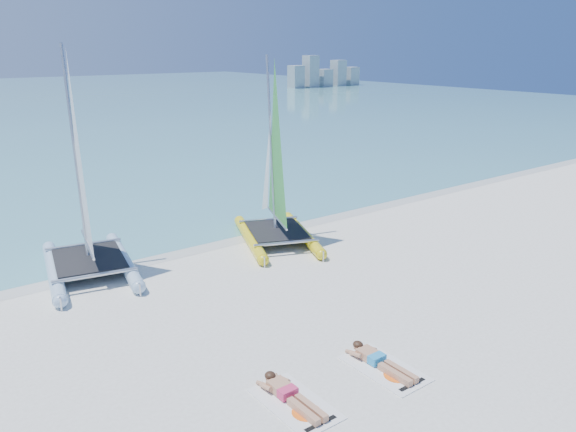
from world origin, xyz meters
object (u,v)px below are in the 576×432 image
Objects in this scene: sunbather_a at (289,394)px; sunbather_b at (378,360)px; catamaran_yellow at (273,181)px; towel_a at (295,404)px; towel_b at (385,368)px; catamaran_blue at (83,206)px.

sunbather_b is at bearing -4.44° from sunbather_a.
towel_a is at bearing -101.04° from catamaran_yellow.
towel_b is at bearing -9.28° from sunbather_a.
sunbather_b reaches higher than towel_a.
catamaran_blue is 9.21m from towel_a.
catamaran_blue is 3.94× the size of sunbather_b.
sunbather_a reaches higher than towel_b.
catamaran_blue is 3.68× the size of towel_a.
sunbather_a is (0.00, 0.19, 0.11)m from towel_a.
catamaran_blue is 1.06× the size of catamaran_yellow.
sunbather_a is at bearing 90.00° from towel_a.
towel_a is 1.00× the size of towel_b.
sunbather_a is 1.00× the size of sunbather_b.
sunbather_b is (2.24, -0.17, 0.00)m from sunbather_a.
towel_b is at bearing -4.44° from towel_a.
towel_b is at bearing -59.61° from catamaran_blue.
catamaran_yellow is at bearing 69.21° from sunbather_b.
sunbather_a is (-5.32, -7.95, -1.91)m from catamaran_yellow.
catamaran_blue is at bearing 95.88° from towel_a.
towel_a is at bearing -72.85° from catamaran_blue.
catamaran_yellow is at bearing 3.97° from catamaran_blue.
catamaran_yellow reaches higher than towel_b.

